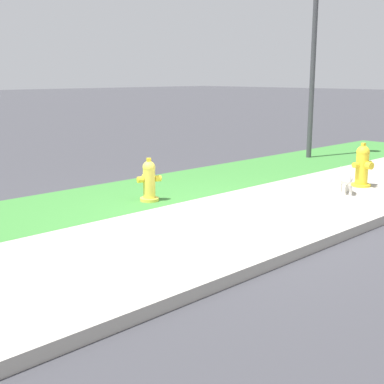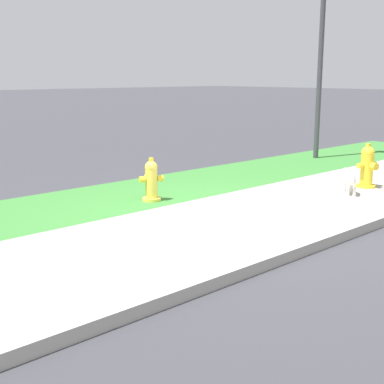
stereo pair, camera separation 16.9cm
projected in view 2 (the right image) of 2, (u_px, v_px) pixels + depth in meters
name	position (u px, v px, depth m)	size (l,w,h in m)	color
ground_plane	(238.00, 221.00, 6.77)	(120.00, 120.00, 0.00)	#38383D
sidewalk_pavement	(238.00, 221.00, 6.77)	(18.00, 2.43, 0.01)	#ADA89E
grass_verge	(135.00, 194.00, 8.34)	(18.00, 1.95, 0.01)	#387A33
street_curb	(326.00, 240.00, 5.83)	(18.00, 0.16, 0.12)	#ADA89E
fire_hydrant_mid_block	(151.00, 181.00, 7.82)	(0.37, 0.34, 0.64)	yellow
fire_hydrant_by_grass_verge	(367.00, 167.00, 8.72)	(0.40, 0.37, 0.73)	yellow
small_white_dog	(350.00, 179.00, 8.26)	(0.45, 0.43, 0.40)	silver
street_lamp	(323.00, 5.00, 11.25)	(0.32, 0.32, 4.99)	#3D3D42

